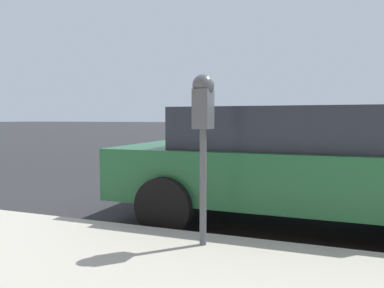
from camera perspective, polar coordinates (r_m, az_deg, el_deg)
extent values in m
plane|color=#2B2B2D|center=(5.74, 16.28, -8.95)|extent=(220.00, 220.00, 0.00)
cylinder|color=#4C5156|center=(3.28, 1.69, -6.62)|extent=(0.06, 0.06, 1.02)
cube|color=#4C5156|center=(3.23, 1.72, 5.33)|extent=(0.20, 0.14, 0.34)
sphere|color=#4C5156|center=(3.24, 1.73, 8.92)|extent=(0.19, 0.19, 0.19)
cube|color=#19389E|center=(3.33, 2.30, 4.55)|extent=(0.01, 0.11, 0.12)
cube|color=black|center=(3.33, 2.31, 6.60)|extent=(0.01, 0.10, 0.08)
cube|color=#1E5B33|center=(4.62, 16.26, -4.25)|extent=(1.89, 4.32, 0.60)
cube|color=#232833|center=(4.59, 14.24, 2.44)|extent=(1.66, 2.42, 0.47)
cylinder|color=black|center=(5.83, 3.61, -5.40)|extent=(0.22, 0.64, 0.64)
cylinder|color=black|center=(4.09, -4.14, -9.42)|extent=(0.22, 0.64, 0.64)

